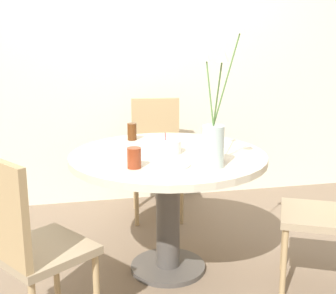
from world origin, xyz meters
TOP-DOWN VIEW (x-y plane):
  - ground_plane at (0.00, 0.00)m, footprint 16.00×16.00m
  - wall_back at (0.00, 1.33)m, footprint 8.00×0.05m
  - dining_table at (0.00, 0.00)m, footprint 1.15×1.15m
  - chair_far_back at (0.11, 0.93)m, footprint 0.44×0.44m
  - chair_left_flank at (-0.77, -0.54)m, footprint 0.56×0.56m
  - chair_near_front at (0.84, -0.42)m, footprint 0.54×0.54m
  - birthday_cake at (-0.01, 0.02)m, footprint 0.19×0.19m
  - flower_vase at (0.18, -0.32)m, footprint 0.23×0.28m
  - side_plate at (-0.04, -0.25)m, footprint 0.21×0.21m
  - drink_glass_0 at (0.24, -0.20)m, footprint 0.06×0.06m
  - drink_glass_1 at (-0.16, 0.39)m, footprint 0.06×0.06m
  - drink_glass_2 at (-0.23, -0.25)m, footprint 0.07×0.07m

SIDE VIEW (x-z plane):
  - ground_plane at x=0.00m, z-range 0.00..0.00m
  - chair_far_back at x=0.11m, z-range 0.06..0.98m
  - chair_left_flank at x=-0.77m, z-range 0.06..0.98m
  - chair_near_front at x=0.84m, z-range 0.06..0.98m
  - dining_table at x=0.00m, z-range 0.22..0.96m
  - side_plate at x=-0.04m, z-range 0.74..0.75m
  - birthday_cake at x=-0.01m, z-range 0.72..0.84m
  - drink_glass_0 at x=0.24m, z-range 0.74..0.85m
  - drink_glass_2 at x=-0.23m, z-range 0.74..0.85m
  - drink_glass_1 at x=-0.16m, z-range 0.74..0.85m
  - flower_vase at x=0.18m, z-range 0.55..1.29m
  - wall_back at x=0.00m, z-range 0.00..2.60m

